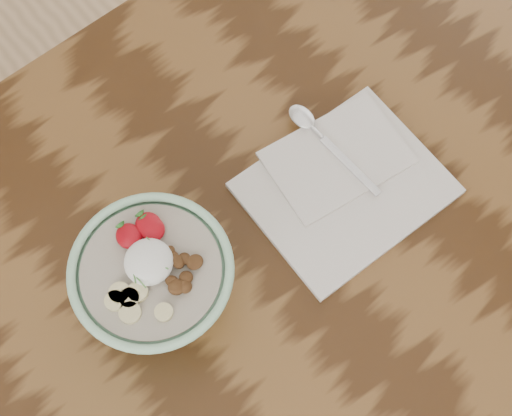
{
  "coord_description": "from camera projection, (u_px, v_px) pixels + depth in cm",
  "views": [
    {
      "loc": [
        -1.54,
        -24.38,
        167.34
      ],
      "look_at": [
        19.32,
        0.78,
        86.84
      ],
      "focal_mm": 50.0,
      "sensor_mm": 36.0,
      "label": 1
    }
  ],
  "objects": [
    {
      "name": "breakfast_bowl",
      "position": [
        155.0,
        279.0,
        0.89
      ],
      "size": [
        20.09,
        20.09,
        13.6
      ],
      "rotation": [
        0.0,
        0.0,
        0.33
      ],
      "color": "#9FD6B0",
      "rests_on": "table"
    },
    {
      "name": "napkin",
      "position": [
        344.0,
        182.0,
        1.0
      ],
      "size": [
        27.17,
        23.13,
        1.62
      ],
      "rotation": [
        0.0,
        0.0,
        -0.04
      ],
      "color": "silver",
      "rests_on": "table"
    },
    {
      "name": "table",
      "position": [
        155.0,
        348.0,
        1.02
      ],
      "size": [
        160.0,
        90.0,
        75.0
      ],
      "color": "#39200E",
      "rests_on": "ground"
    },
    {
      "name": "spoon",
      "position": [
        314.0,
        129.0,
        1.02
      ],
      "size": [
        3.16,
        18.31,
        0.96
      ],
      "rotation": [
        0.0,
        0.0,
        0.02
      ],
      "color": "silver",
      "rests_on": "napkin"
    }
  ]
}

